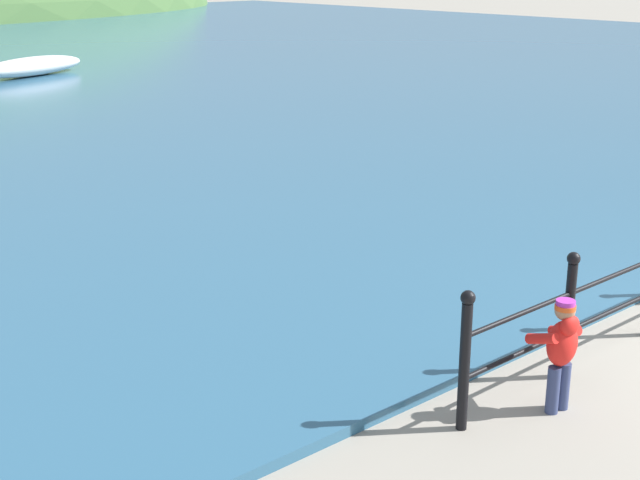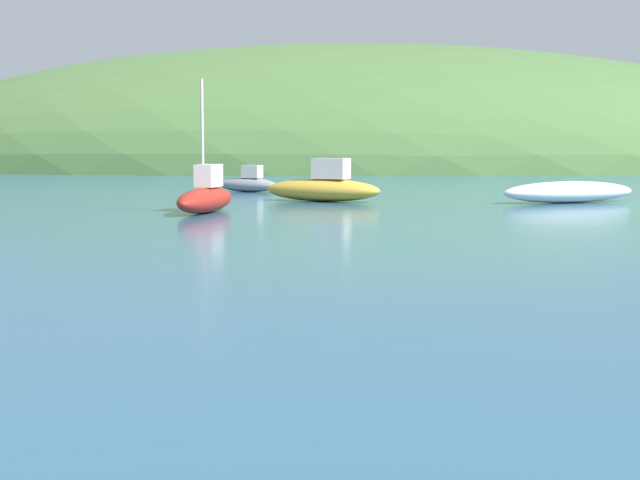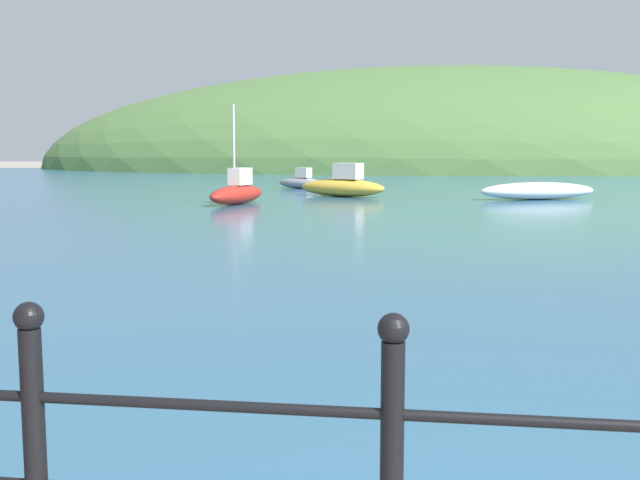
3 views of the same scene
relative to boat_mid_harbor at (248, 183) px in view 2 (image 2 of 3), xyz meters
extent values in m
cube|color=#2D5B7A|center=(6.02, 1.23, -0.34)|extent=(80.00, 60.00, 0.10)
ellipsoid|color=#476B38|center=(6.02, 35.46, -0.39)|extent=(71.31, 39.22, 17.67)
ellipsoid|color=gray|center=(-0.02, 0.01, -0.06)|extent=(2.32, 1.69, 0.48)
cube|color=silver|center=(0.13, -0.07, 0.40)|extent=(0.74, 0.65, 0.43)
ellipsoid|color=gold|center=(2.37, -5.22, 0.02)|extent=(3.56, 2.42, 0.64)
cube|color=silver|center=(2.60, -5.33, 0.63)|extent=(1.12, 0.95, 0.57)
ellipsoid|color=silver|center=(9.11, -5.91, 0.00)|extent=(4.26, 2.42, 0.59)
ellipsoid|color=maroon|center=(-0.45, -9.37, 0.00)|extent=(1.48, 3.19, 0.59)
cube|color=silver|center=(-0.40, -9.14, 0.56)|extent=(0.62, 0.94, 0.53)
cylinder|color=beige|center=(-0.49, -9.52, 1.53)|extent=(0.07, 0.07, 2.48)
camera|label=1|loc=(-2.80, -33.39, 3.29)|focal=50.00mm
camera|label=2|loc=(1.76, -30.09, 1.25)|focal=50.00mm
camera|label=3|loc=(5.33, -31.98, 1.42)|focal=42.00mm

